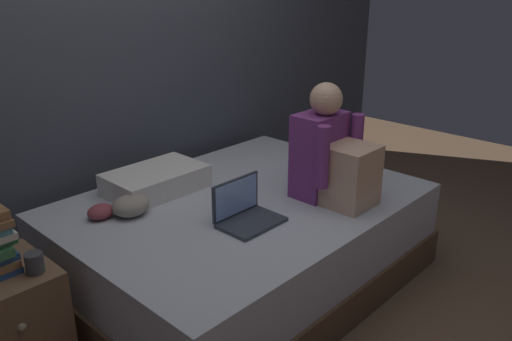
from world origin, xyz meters
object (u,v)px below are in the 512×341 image
object	(u,v)px
nightstand	(4,328)
person_sitting	(332,157)
mug	(34,263)
bed	(243,240)
laptop	(245,212)
clothes_pile	(124,207)
pillow	(156,180)

from	to	relation	value
nightstand	person_sitting	distance (m)	1.81
mug	bed	bearing A→B (deg)	-3.42
laptop	person_sitting	bearing A→B (deg)	-14.51
nightstand	bed	bearing A→B (deg)	-8.31
clothes_pile	pillow	bearing A→B (deg)	25.64
bed	pillow	world-z (taller)	pillow
nightstand	laptop	xyz separation A→B (m)	(1.10, -0.41, 0.31)
nightstand	pillow	distance (m)	1.11
bed	mug	world-z (taller)	mug
clothes_pile	nightstand	bearing A→B (deg)	-171.42
bed	pillow	xyz separation A→B (m)	(-0.27, 0.45, 0.34)
pillow	bed	bearing A→B (deg)	-59.41
nightstand	pillow	size ratio (longest dim) A/B	0.99
pillow	mug	bearing A→B (deg)	-157.20
nightstand	clothes_pile	xyz separation A→B (m)	(0.72, 0.11, 0.31)
person_sitting	mug	distance (m)	1.59
pillow	mug	distance (m)	0.98
nightstand	person_sitting	size ratio (longest dim) A/B	0.84
pillow	mug	size ratio (longest dim) A/B	6.22
bed	pillow	size ratio (longest dim) A/B	3.57
bed	mug	xyz separation A→B (m)	(-1.17, 0.07, 0.33)
mug	clothes_pile	size ratio (longest dim) A/B	0.30
bed	clothes_pile	bearing A→B (deg)	152.89
clothes_pile	laptop	bearing A→B (deg)	-53.37
bed	pillow	distance (m)	0.62
bed	laptop	xyz separation A→B (m)	(-0.20, -0.22, 0.33)
person_sitting	pillow	world-z (taller)	person_sitting
nightstand	person_sitting	xyz separation A→B (m)	(1.65, -0.55, 0.51)
mug	clothes_pile	world-z (taller)	clothes_pile
nightstand	pillow	xyz separation A→B (m)	(1.03, 0.26, 0.32)
laptop	mug	distance (m)	1.01
bed	person_sitting	xyz separation A→B (m)	(0.35, -0.36, 0.52)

